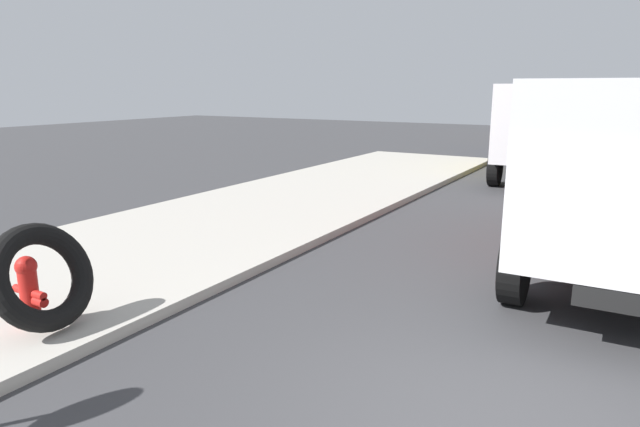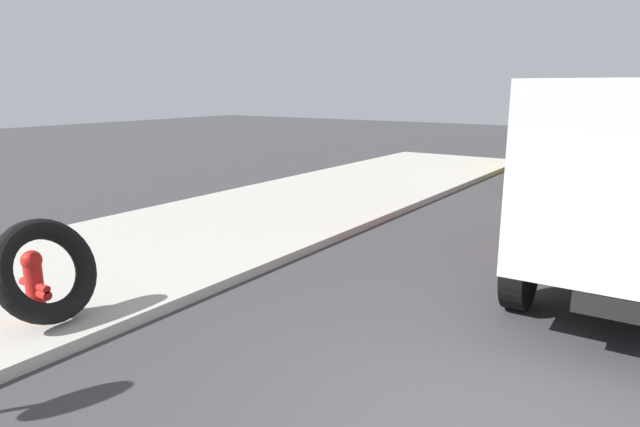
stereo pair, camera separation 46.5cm
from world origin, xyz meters
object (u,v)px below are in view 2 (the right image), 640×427
(fire_hydrant, at_px, (34,282))
(dump_truck_blue, at_px, (615,119))
(dump_truck_orange, at_px, (631,111))
(dump_truck_yellow, at_px, (579,130))
(loose_tire, at_px, (46,271))

(fire_hydrant, height_order, dump_truck_blue, dump_truck_blue)
(dump_truck_blue, xyz_separation_m, dump_truck_orange, (9.30, 0.28, 0.00))
(dump_truck_blue, height_order, dump_truck_orange, same)
(fire_hydrant, xyz_separation_m, dump_truck_yellow, (15.44, -3.41, 1.00))
(loose_tire, distance_m, dump_truck_blue, 22.75)
(loose_tire, relative_size, dump_truck_orange, 0.18)
(fire_hydrant, relative_size, dump_truck_yellow, 0.12)
(fire_hydrant, distance_m, loose_tire, 0.30)
(fire_hydrant, relative_size, dump_truck_orange, 0.12)
(dump_truck_yellow, distance_m, dump_truck_orange, 16.38)
(fire_hydrant, xyz_separation_m, loose_tire, (0.03, -0.23, 0.18))
(loose_tire, bearing_deg, dump_truck_orange, -5.51)
(loose_tire, xyz_separation_m, dump_truck_orange, (31.78, -3.06, 0.82))
(loose_tire, relative_size, dump_truck_blue, 0.18)
(fire_hydrant, bearing_deg, loose_tire, -82.53)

